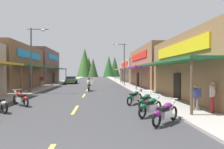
# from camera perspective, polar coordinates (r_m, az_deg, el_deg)

# --- Properties ---
(ground) EXTENTS (10.17, 97.90, 0.10)m
(ground) POSITION_cam_1_polar(r_m,az_deg,el_deg) (36.22, -6.59, -2.81)
(ground) COLOR #38383A
(sidewalk_left) EXTENTS (2.34, 97.90, 0.12)m
(sidewalk_left) POSITION_cam_1_polar(r_m,az_deg,el_deg) (36.97, -16.33, -2.59)
(sidewalk_left) COLOR #9E9991
(sidewalk_left) RESTS_ON ground
(sidewalk_right) EXTENTS (2.34, 97.90, 0.12)m
(sidewalk_right) POSITION_cam_1_polar(r_m,az_deg,el_deg) (36.52, 3.28, -2.61)
(sidewalk_right) COLOR #9E9991
(sidewalk_right) RESTS_ON ground
(centerline_dashes) EXTENTS (0.16, 75.26, 0.01)m
(centerline_dashes) POSITION_cam_1_polar(r_m,az_deg,el_deg) (40.33, -6.37, -2.37)
(centerline_dashes) COLOR #E0C64C
(centerline_dashes) RESTS_ON ground
(storefront_left_middle) EXTENTS (7.94, 10.48, 5.61)m
(storefront_left_middle) POSITION_cam_1_polar(r_m,az_deg,el_deg) (26.15, -31.30, 2.00)
(storefront_left_middle) COLOR brown
(storefront_left_middle) RESTS_ON ground
(storefront_left_far) EXTENTS (7.80, 10.35, 6.53)m
(storefront_left_far) POSITION_cam_1_polar(r_m,az_deg,el_deg) (37.06, -22.94, 2.34)
(storefront_left_far) COLOR brown
(storefront_left_far) RESTS_ON ground
(storefront_right_nearest) EXTENTS (8.47, 11.45, 5.04)m
(storefront_right_nearest) POSITION_cam_1_polar(r_m,az_deg,el_deg) (16.10, 31.20, 1.87)
(storefront_right_nearest) COLOR olive
(storefront_right_nearest) RESTS_ON ground
(storefront_right_middle) EXTENTS (7.81, 13.56, 5.85)m
(storefront_right_middle) POSITION_cam_1_polar(r_m,az_deg,el_deg) (27.91, 14.47, 2.24)
(storefront_right_middle) COLOR olive
(storefront_right_middle) RESTS_ON ground
(storefront_right_far) EXTENTS (8.64, 13.52, 5.19)m
(storefront_right_far) POSITION_cam_1_polar(r_m,az_deg,el_deg) (41.80, 8.62, 1.29)
(storefront_right_far) COLOR gray
(storefront_right_far) RESTS_ON ground
(streetlamp_left) EXTENTS (2.12, 0.30, 6.68)m
(streetlamp_left) POSITION_cam_1_polar(r_m,az_deg,el_deg) (19.72, -23.92, 6.87)
(streetlamp_left) COLOR #474C51
(streetlamp_left) RESTS_ON ground
(streetlamp_right) EXTENTS (2.12, 0.30, 6.75)m
(streetlamp_right) POSITION_cam_1_polar(r_m,az_deg,el_deg) (28.24, 3.38, 5.13)
(streetlamp_right) COLOR #474C51
(streetlamp_right) RESTS_ON ground
(motorcycle_parked_right_0) EXTENTS (1.67, 1.49, 1.04)m
(motorcycle_parked_right_0) POSITION_cam_1_polar(r_m,az_deg,el_deg) (7.90, 16.94, -11.60)
(motorcycle_parked_right_0) COLOR black
(motorcycle_parked_right_0) RESTS_ON ground
(motorcycle_parked_right_1) EXTENTS (1.64, 1.52, 1.04)m
(motorcycle_parked_right_1) POSITION_cam_1_polar(r_m,az_deg,el_deg) (9.13, 12.36, -9.92)
(motorcycle_parked_right_1) COLOR black
(motorcycle_parked_right_1) RESTS_ON ground
(motorcycle_parked_right_2) EXTENTS (1.32, 1.80, 1.04)m
(motorcycle_parked_right_2) POSITION_cam_1_polar(r_m,az_deg,el_deg) (10.70, 10.86, -8.35)
(motorcycle_parked_right_2) COLOR black
(motorcycle_parked_right_2) RESTS_ON ground
(motorcycle_parked_right_3) EXTENTS (1.43, 1.72, 1.04)m
(motorcycle_parked_right_3) POSITION_cam_1_polar(r_m,az_deg,el_deg) (12.26, 7.34, -7.18)
(motorcycle_parked_right_3) COLOR black
(motorcycle_parked_right_3) RESTS_ON ground
(motorcycle_parked_left_3) EXTENTS (1.62, 1.55, 1.04)m
(motorcycle_parked_left_3) POSITION_cam_1_polar(r_m,az_deg,el_deg) (12.93, -27.52, -6.84)
(motorcycle_parked_left_3) COLOR black
(motorcycle_parked_left_3) RESTS_ON ground
(rider_cruising_lead) EXTENTS (0.60, 2.14, 1.57)m
(rider_cruising_lead) POSITION_cam_1_polar(r_m,az_deg,el_deg) (20.58, -7.48, -3.52)
(rider_cruising_lead) COLOR black
(rider_cruising_lead) RESTS_ON ground
(pedestrian_by_shop) EXTENTS (0.48, 0.42, 1.76)m
(pedestrian_by_shop) POSITION_cam_1_polar(r_m,az_deg,el_deg) (10.33, 29.77, -5.75)
(pedestrian_by_shop) COLOR maroon
(pedestrian_by_shop) RESTS_ON ground
(pedestrian_browsing) EXTENTS (0.55, 0.35, 1.76)m
(pedestrian_browsing) POSITION_cam_1_polar(r_m,az_deg,el_deg) (28.42, -21.79, -1.65)
(pedestrian_browsing) COLOR #B2A599
(pedestrian_browsing) RESTS_ON ground
(pedestrian_waiting) EXTENTS (0.53, 0.38, 1.56)m
(pedestrian_waiting) POSITION_cam_1_polar(r_m,az_deg,el_deg) (10.59, 25.45, -6.27)
(pedestrian_waiting) COLOR #726659
(pedestrian_waiting) RESTS_ON ground
(parked_car_curbside) EXTENTS (2.17, 4.36, 1.40)m
(parked_car_curbside) POSITION_cam_1_polar(r_m,az_deg,el_deg) (34.90, -13.08, -1.75)
(parked_car_curbside) COLOR #4C723F
(parked_car_curbside) RESTS_ON ground
(treeline_backdrop) EXTENTS (21.57, 11.14, 14.00)m
(treeline_backdrop) POSITION_cam_1_polar(r_m,az_deg,el_deg) (85.95, -6.31, 2.99)
(treeline_backdrop) COLOR #325E23
(treeline_backdrop) RESTS_ON ground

